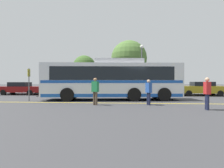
% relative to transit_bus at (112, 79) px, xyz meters
% --- Properties ---
extents(ground_plane, '(220.00, 220.00, 0.00)m').
position_rel_transit_bus_xyz_m(ground_plane, '(1.33, 0.04, -1.64)').
color(ground_plane, '#38383A').
extents(lane_strip_0, '(30.63, 0.20, 0.01)m').
position_rel_transit_bus_xyz_m(lane_strip_0, '(-0.02, -2.20, -1.63)').
color(lane_strip_0, gold).
rests_on(lane_strip_0, ground_plane).
extents(curb_strip, '(38.63, 0.36, 0.15)m').
position_rel_transit_bus_xyz_m(curb_strip, '(-0.02, 5.68, -1.56)').
color(curb_strip, '#99999E').
rests_on(curb_strip, ground_plane).
extents(transit_bus, '(11.12, 3.67, 3.22)m').
position_rel_transit_bus_xyz_m(transit_bus, '(0.00, 0.00, 0.00)').
color(transit_bus, silver).
rests_on(transit_bus, ground_plane).
extents(parked_car_0, '(4.78, 1.81, 1.41)m').
position_rel_transit_bus_xyz_m(parked_car_0, '(-10.60, 4.66, -0.92)').
color(parked_car_0, maroon).
rests_on(parked_car_0, ground_plane).
extents(parked_car_1, '(4.48, 1.94, 1.53)m').
position_rel_transit_bus_xyz_m(parked_car_1, '(-3.69, 4.69, -0.86)').
color(parked_car_1, olive).
rests_on(parked_car_1, ground_plane).
extents(parked_car_2, '(4.89, 2.10, 1.41)m').
position_rel_transit_bus_xyz_m(parked_car_2, '(1.61, 4.64, -0.92)').
color(parked_car_2, navy).
rests_on(parked_car_2, ground_plane).
extents(parked_car_3, '(4.81, 1.99, 1.45)m').
position_rel_transit_bus_xyz_m(parked_car_3, '(8.86, 4.72, -0.89)').
color(parked_car_3, olive).
rests_on(parked_car_3, ground_plane).
extents(pedestrian_0, '(0.37, 0.47, 1.57)m').
position_rel_transit_bus_xyz_m(pedestrian_0, '(2.49, -3.02, -0.75)').
color(pedestrian_0, '#191E38').
rests_on(pedestrian_0, ground_plane).
extents(pedestrian_1, '(0.47, 0.38, 1.68)m').
position_rel_transit_bus_xyz_m(pedestrian_1, '(-0.80, -3.32, -0.68)').
color(pedestrian_1, brown).
rests_on(pedestrian_1, ground_plane).
extents(pedestrian_2, '(0.24, 0.43, 1.65)m').
position_rel_transit_bus_xyz_m(pedestrian_2, '(5.20, -4.74, -0.70)').
color(pedestrian_2, '#191E38').
rests_on(pedestrian_2, ground_plane).
extents(bus_stop_sign, '(0.07, 0.40, 2.44)m').
position_rel_transit_bus_xyz_m(bus_stop_sign, '(-6.12, -1.46, -0.10)').
color(bus_stop_sign, '#59595E').
rests_on(bus_stop_sign, ground_plane).
extents(street_lamp, '(0.42, 0.42, 5.70)m').
position_rel_transit_bus_xyz_m(street_lamp, '(2.93, 6.28, 2.21)').
color(street_lamp, '#59595E').
rests_on(street_lamp, ground_plane).
extents(tree_0, '(3.13, 3.13, 5.13)m').
position_rel_transit_bus_xyz_m(tree_0, '(-4.63, 9.90, 1.91)').
color(tree_0, '#513823').
rests_on(tree_0, ground_plane).
extents(tree_1, '(4.89, 4.89, 7.11)m').
position_rel_transit_bus_xyz_m(tree_1, '(1.54, 10.09, 3.03)').
color(tree_1, '#513823').
rests_on(tree_1, ground_plane).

